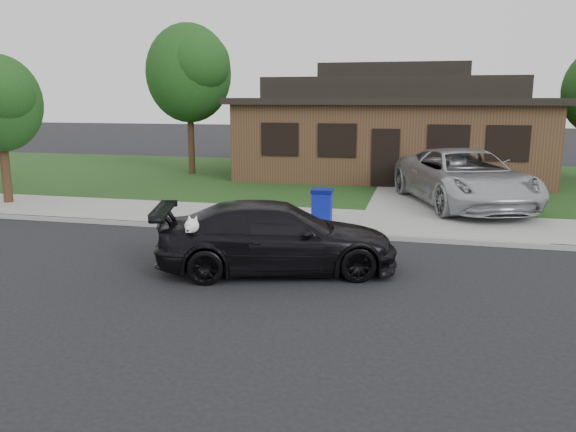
# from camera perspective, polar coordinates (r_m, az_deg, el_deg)

# --- Properties ---
(ground) EXTENTS (120.00, 120.00, 0.00)m
(ground) POSITION_cam_1_polar(r_m,az_deg,el_deg) (11.73, -14.16, -5.22)
(ground) COLOR black
(ground) RESTS_ON ground
(sidewalk) EXTENTS (60.00, 3.00, 0.12)m
(sidewalk) POSITION_cam_1_polar(r_m,az_deg,el_deg) (16.16, -6.03, -0.01)
(sidewalk) COLOR gray
(sidewalk) RESTS_ON ground
(curb) EXTENTS (60.00, 0.12, 0.12)m
(curb) POSITION_cam_1_polar(r_m,az_deg,el_deg) (14.79, -7.95, -1.18)
(curb) COLOR gray
(curb) RESTS_ON ground
(lawn) EXTENTS (60.00, 13.00, 0.13)m
(lawn) POSITION_cam_1_polar(r_m,az_deg,el_deg) (23.74, 0.39, 3.88)
(lawn) COLOR #193814
(lawn) RESTS_ON ground
(driveway) EXTENTS (4.50, 13.00, 0.14)m
(driveway) POSITION_cam_1_polar(r_m,az_deg,el_deg) (20.18, 15.23, 2.05)
(driveway) COLOR gray
(driveway) RESTS_ON ground
(sedan) EXTENTS (5.08, 3.18, 1.37)m
(sedan) POSITION_cam_1_polar(r_m,az_deg,el_deg) (11.09, -1.16, -2.14)
(sedan) COLOR black
(sedan) RESTS_ON ground
(minivan) EXTENTS (4.69, 6.74, 1.71)m
(minivan) POSITION_cam_1_polar(r_m,az_deg,el_deg) (18.01, 17.45, 3.75)
(minivan) COLOR #B3B6BB
(minivan) RESTS_ON driveway
(recycling_bin) EXTENTS (0.57, 0.60, 0.91)m
(recycling_bin) POSITION_cam_1_polar(r_m,az_deg,el_deg) (14.87, 3.47, 1.04)
(recycling_bin) COLOR #0D1998
(recycling_bin) RESTS_ON sidewalk
(house) EXTENTS (12.60, 8.60, 4.65)m
(house) POSITION_cam_1_polar(r_m,az_deg,el_deg) (24.96, 10.55, 8.85)
(house) COLOR #422B1C
(house) RESTS_ON ground
(tree_0) EXTENTS (3.78, 3.60, 6.34)m
(tree_0) POSITION_cam_1_polar(r_m,az_deg,el_deg) (24.75, -9.81, 14.29)
(tree_0) COLOR #332114
(tree_0) RESTS_ON ground
(tree_2) EXTENTS (2.73, 2.60, 4.59)m
(tree_2) POSITION_cam_1_polar(r_m,az_deg,el_deg) (19.65, -27.24, 10.29)
(tree_2) COLOR #332114
(tree_2) RESTS_ON ground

